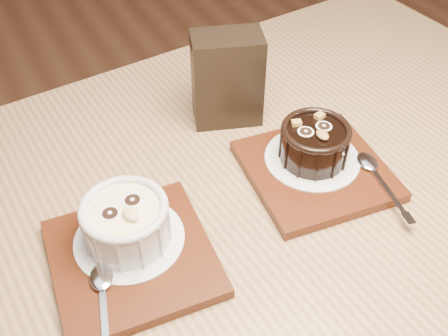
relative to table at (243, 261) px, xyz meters
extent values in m
cube|color=brown|center=(0.00, 0.00, 0.07)|extent=(1.26, 0.89, 0.04)
cylinder|color=brown|center=(0.52, 0.39, -0.30)|extent=(0.06, 0.06, 0.71)
cube|color=#4A1D0C|center=(-0.15, 0.00, 0.10)|extent=(0.20, 0.20, 0.01)
cylinder|color=silver|center=(-0.14, 0.02, 0.11)|extent=(0.13, 0.13, 0.00)
cylinder|color=silver|center=(-0.14, 0.02, 0.13)|extent=(0.10, 0.10, 0.05)
cylinder|color=#FFEA9B|center=(-0.14, 0.02, 0.16)|extent=(0.08, 0.08, 0.00)
torus|color=silver|center=(-0.14, 0.02, 0.16)|extent=(0.10, 0.10, 0.01)
cylinder|color=black|center=(-0.16, 0.02, 0.16)|extent=(0.02, 0.02, 0.00)
cylinder|color=black|center=(-0.13, 0.03, 0.16)|extent=(0.02, 0.02, 0.00)
ellipsoid|color=#D2B77B|center=(-0.14, 0.01, 0.16)|extent=(0.02, 0.03, 0.01)
cube|color=#4A1D0C|center=(0.12, 0.02, 0.10)|extent=(0.20, 0.20, 0.01)
cylinder|color=silver|center=(0.13, 0.04, 0.11)|extent=(0.13, 0.13, 0.00)
cylinder|color=black|center=(0.13, 0.04, 0.13)|extent=(0.09, 0.09, 0.05)
cylinder|color=black|center=(0.13, 0.04, 0.15)|extent=(0.08, 0.08, 0.00)
torus|color=black|center=(0.13, 0.04, 0.16)|extent=(0.09, 0.09, 0.01)
cylinder|color=black|center=(0.11, 0.04, 0.16)|extent=(0.02, 0.02, 0.00)
cylinder|color=black|center=(0.14, 0.04, 0.16)|extent=(0.02, 0.02, 0.00)
ellipsoid|color=olive|center=(0.13, 0.02, 0.16)|extent=(0.02, 0.02, 0.01)
cube|color=olive|center=(0.11, 0.06, 0.16)|extent=(0.02, 0.01, 0.01)
cube|color=olive|center=(0.15, 0.06, 0.16)|extent=(0.01, 0.01, 0.01)
cube|color=black|center=(0.08, 0.19, 0.16)|extent=(0.11, 0.09, 0.14)
camera|label=1|loc=(-0.23, -0.37, 0.59)|focal=42.00mm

